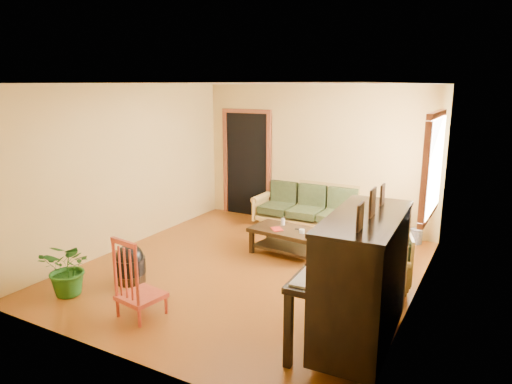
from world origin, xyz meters
The scene contains 16 objects.
floor centered at (0.00, 0.00, 0.00)m, with size 5.00×5.00×0.00m, color #61300C.
doorway centered at (-1.45, 2.48, 1.02)m, with size 1.08×0.16×2.05m, color black.
window centered at (2.21, 1.30, 1.50)m, with size 0.12×1.36×1.46m, color white.
sofa centered at (-0.02, 2.18, 0.42)m, with size 1.95×0.82×0.83m, color olive.
coffee_table centered at (0.25, 0.79, 0.21)m, with size 1.15×0.63×0.42m, color black.
armchair centered at (1.83, 0.36, 0.37)m, with size 0.71×0.74×0.74m, color olive.
piano centered at (1.96, -1.16, 0.69)m, with size 0.92×1.55×1.37m, color black.
footstool centered at (-1.17, -1.14, 0.20)m, with size 0.41×0.41×0.39m, color black.
red_chair centered at (-0.40, -1.77, 0.48)m, with size 0.45×0.49×0.95m, color maroon.
leaning_frame centered at (1.52, 2.36, 0.31)m, with size 0.46×0.10×0.61m, color #B8973D.
ceramic_crock centered at (1.91, 2.30, 0.12)m, with size 0.20×0.20×0.25m, color #304E91.
potted_plant centered at (-1.56, -1.79, 0.36)m, with size 0.64×0.56×0.71m, color #1D5217.
book centered at (0.06, 0.62, 0.43)m, with size 0.15×0.21×0.02m, color maroon.
candle centered at (0.09, 0.95, 0.47)m, with size 0.06×0.06×0.11m, color silver.
glass_jar centered at (0.51, 0.72, 0.44)m, with size 0.08×0.08×0.06m, color silver.
remote centered at (0.41, 0.85, 0.42)m, with size 0.14×0.04×0.01m, color black.
Camera 1 is at (3.05, -5.33, 2.58)m, focal length 32.00 mm.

